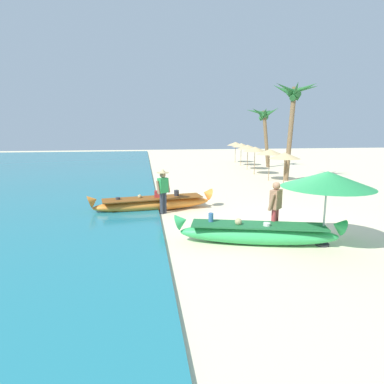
% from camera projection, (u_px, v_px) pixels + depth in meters
% --- Properties ---
extents(ground_plane, '(80.00, 80.00, 0.00)m').
position_uv_depth(ground_plane, '(281.00, 230.00, 10.12)').
color(ground_plane, beige).
extents(boat_green_foreground, '(4.57, 1.82, 0.84)m').
position_uv_depth(boat_green_foreground, '(257.00, 233.00, 8.88)').
color(boat_green_foreground, '#38B760').
rests_on(boat_green_foreground, ground).
extents(boat_orange_midground, '(4.88, 1.54, 0.82)m').
position_uv_depth(boat_orange_midground, '(153.00, 203.00, 12.53)').
color(boat_orange_midground, orange).
rests_on(boat_orange_midground, ground).
extents(person_vendor_hatted, '(0.56, 0.47, 1.67)m').
position_uv_depth(person_vendor_hatted, '(163.00, 188.00, 11.94)').
color(person_vendor_hatted, '#333842').
rests_on(person_vendor_hatted, ground).
extents(person_tourist_customer, '(0.54, 0.51, 1.67)m').
position_uv_depth(person_tourist_customer, '(275.00, 207.00, 9.15)').
color(person_tourist_customer, '#B2383D').
rests_on(person_tourist_customer, ground).
extents(patio_umbrella_large, '(2.38, 2.38, 2.03)m').
position_uv_depth(patio_umbrella_large, '(327.00, 180.00, 8.47)').
color(patio_umbrella_large, '#B7B7BC').
rests_on(patio_umbrella_large, ground).
extents(parasol_row_0, '(1.60, 1.60, 1.91)m').
position_uv_depth(parasol_row_0, '(285.00, 156.00, 16.78)').
color(parasol_row_0, '#8E6B47').
rests_on(parasol_row_0, ground).
extents(parasol_row_1, '(1.60, 1.60, 1.91)m').
position_uv_depth(parasol_row_1, '(270.00, 152.00, 19.51)').
color(parasol_row_1, '#8E6B47').
rests_on(parasol_row_1, ground).
extents(parasol_row_2, '(1.60, 1.60, 1.91)m').
position_uv_depth(parasol_row_2, '(255.00, 149.00, 22.15)').
color(parasol_row_2, '#8E6B47').
rests_on(parasol_row_2, ground).
extents(parasol_row_3, '(1.60, 1.60, 1.91)m').
position_uv_depth(parasol_row_3, '(248.00, 147.00, 24.77)').
color(parasol_row_3, '#8E6B47').
rests_on(parasol_row_3, ground).
extents(parasol_row_4, '(1.60, 1.60, 1.91)m').
position_uv_depth(parasol_row_4, '(241.00, 145.00, 27.49)').
color(parasol_row_4, '#8E6B47').
rests_on(parasol_row_4, ground).
extents(parasol_row_5, '(1.60, 1.60, 1.91)m').
position_uv_depth(parasol_row_5, '(236.00, 144.00, 30.03)').
color(parasol_row_5, '#8E6B47').
rests_on(parasol_row_5, ground).
extents(palm_tree_tall_inland, '(2.50, 2.41, 4.86)m').
position_uv_depth(palm_tree_tall_inland, '(264.00, 118.00, 25.89)').
color(palm_tree_tall_inland, brown).
rests_on(palm_tree_tall_inland, ground).
extents(palm_tree_leaning_seaward, '(3.03, 2.73, 5.83)m').
position_uv_depth(palm_tree_leaning_seaward, '(293.00, 100.00, 19.02)').
color(palm_tree_leaning_seaward, brown).
rests_on(palm_tree_leaning_seaward, ground).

